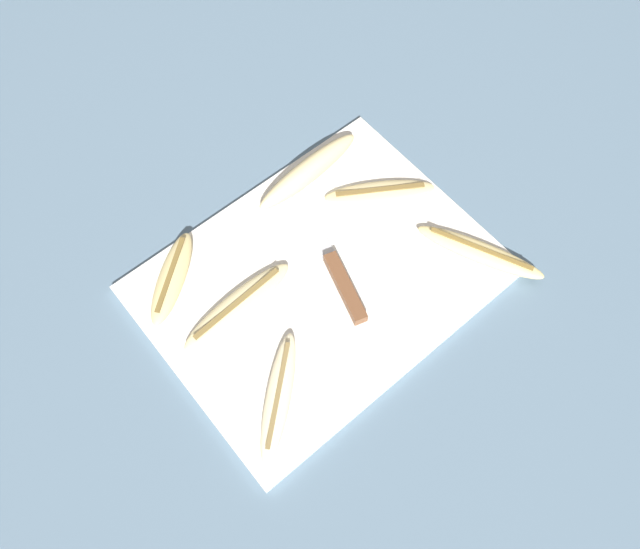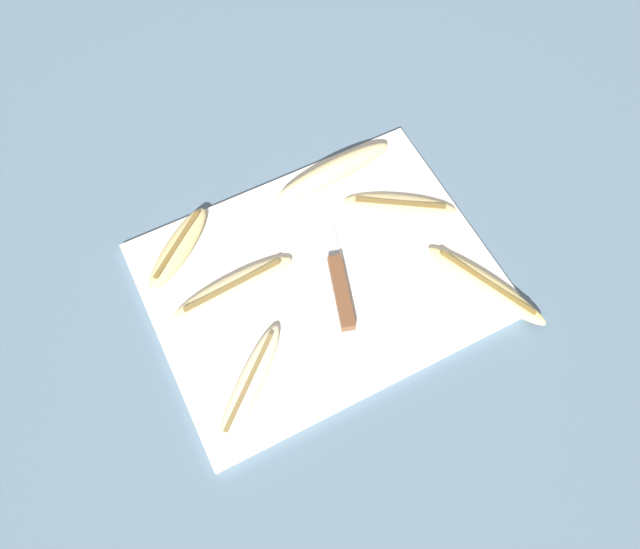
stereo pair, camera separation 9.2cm
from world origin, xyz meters
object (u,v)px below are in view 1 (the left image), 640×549
(banana_spotted_left, at_px, (172,278))
(banana_bright_far, at_px, (279,396))
(knife, at_px, (338,274))
(banana_ripe_center, at_px, (308,171))
(banana_soft_right, at_px, (238,306))
(banana_golden_short, at_px, (480,252))
(banana_mellow_near, at_px, (380,193))

(banana_spotted_left, distance_m, banana_bright_far, 0.24)
(knife, distance_m, banana_bright_far, 0.20)
(banana_ripe_center, bearing_deg, banana_bright_far, -135.86)
(banana_soft_right, bearing_deg, banana_ripe_center, 26.47)
(banana_golden_short, relative_size, banana_mellow_near, 1.14)
(banana_bright_far, bearing_deg, banana_soft_right, 75.39)
(banana_spotted_left, xyz_separation_m, banana_bright_far, (0.01, -0.24, -0.00))
(banana_spotted_left, height_order, banana_soft_right, banana_spotted_left)
(banana_golden_short, distance_m, banana_bright_far, 0.37)
(banana_ripe_center, distance_m, banana_bright_far, 0.36)
(banana_mellow_near, bearing_deg, banana_ripe_center, 123.24)
(banana_ripe_center, bearing_deg, banana_mellow_near, -56.76)
(banana_soft_right, xyz_separation_m, banana_mellow_near, (0.29, 0.01, -0.00))
(knife, xyz_separation_m, banana_bright_far, (-0.18, -0.09, 0.00))
(banana_mellow_near, bearing_deg, banana_bright_far, -154.67)
(banana_spotted_left, height_order, banana_golden_short, banana_spotted_left)
(banana_spotted_left, bearing_deg, knife, -38.13)
(banana_bright_far, bearing_deg, banana_mellow_near, 25.33)
(knife, relative_size, banana_golden_short, 1.32)
(banana_soft_right, bearing_deg, banana_mellow_near, 2.48)
(banana_soft_right, relative_size, banana_golden_short, 1.00)
(banana_ripe_center, bearing_deg, banana_golden_short, -68.59)
(banana_golden_short, distance_m, banana_mellow_near, 0.18)
(banana_spotted_left, xyz_separation_m, banana_mellow_near, (0.34, -0.09, -0.00))
(knife, distance_m, banana_mellow_near, 0.16)
(banana_soft_right, height_order, banana_mellow_near, banana_soft_right)
(knife, distance_m, banana_golden_short, 0.22)
(banana_bright_far, bearing_deg, banana_ripe_center, 44.14)
(banana_spotted_left, bearing_deg, banana_ripe_center, 2.83)
(banana_soft_right, bearing_deg, knife, -20.04)
(knife, distance_m, banana_ripe_center, 0.18)
(banana_spotted_left, bearing_deg, banana_mellow_near, -14.29)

